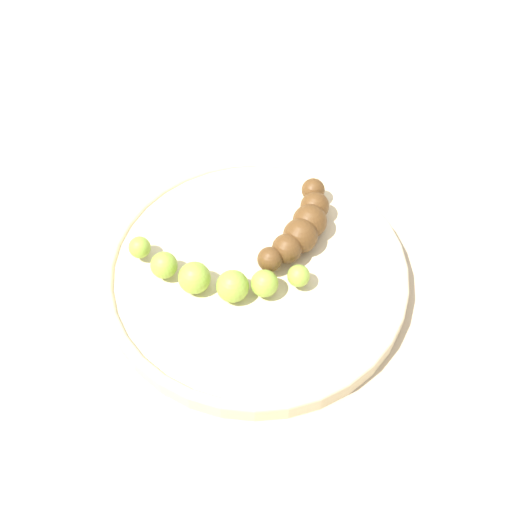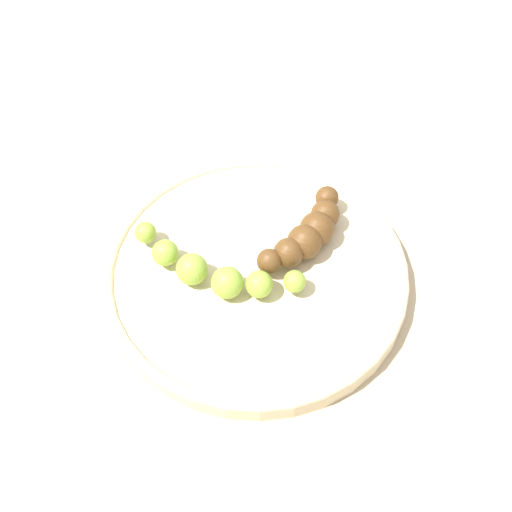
{
  "view_description": "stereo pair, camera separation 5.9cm",
  "coord_description": "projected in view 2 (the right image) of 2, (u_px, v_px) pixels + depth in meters",
  "views": [
    {
      "loc": [
        0.29,
        0.2,
        0.51
      ],
      "look_at": [
        0.0,
        0.0,
        0.04
      ],
      "focal_mm": 44.92,
      "sensor_mm": 36.0,
      "label": 1
    },
    {
      "loc": [
        0.25,
        0.24,
        0.51
      ],
      "look_at": [
        0.0,
        0.0,
        0.04
      ],
      "focal_mm": 44.92,
      "sensor_mm": 36.0,
      "label": 2
    }
  ],
  "objects": [
    {
      "name": "ground_plane",
      "position": [
        256.0,
        279.0,
        0.62
      ],
      "size": [
        2.4,
        2.4,
        0.0
      ],
      "primitive_type": "plane",
      "color": "tan"
    },
    {
      "name": "fruit_bowl",
      "position": [
        256.0,
        272.0,
        0.61
      ],
      "size": [
        0.29,
        0.29,
        0.02
      ],
      "color": "beige",
      "rests_on": "ground_plane"
    },
    {
      "name": "banana_green",
      "position": [
        211.0,
        269.0,
        0.59
      ],
      "size": [
        0.08,
        0.16,
        0.03
      ],
      "rotation": [
        0.0,
        0.0,
        0.38
      ],
      "color": "#8CAD38",
      "rests_on": "fruit_bowl"
    },
    {
      "name": "banana_overripe",
      "position": [
        308.0,
        233.0,
        0.61
      ],
      "size": [
        0.12,
        0.05,
        0.03
      ],
      "rotation": [
        0.0,
        0.0,
        1.67
      ],
      "color": "#593819",
      "rests_on": "fruit_bowl"
    }
  ]
}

